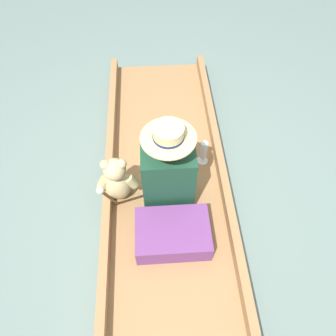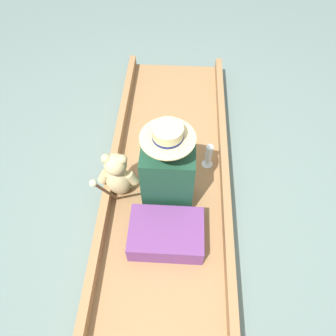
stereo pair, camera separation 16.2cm
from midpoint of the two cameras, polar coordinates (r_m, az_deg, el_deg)
ground_plane at (r=2.68m, az=1.47°, el=-7.04°), size 16.00×16.00×0.00m
punt_boat at (r=2.61m, az=1.51°, el=-6.27°), size 0.97×3.40×0.23m
seat_cushion at (r=2.35m, az=1.71°, el=-11.49°), size 0.52×0.36×0.17m
seated_person at (r=2.38m, az=2.01°, el=-0.02°), size 0.37×0.80×0.81m
teddy_bear at (r=2.46m, az=-6.88°, el=-1.37°), size 0.32×0.19×0.45m
wine_glass at (r=2.69m, az=8.81°, el=2.29°), size 0.09×0.09×0.23m
walking_cane at (r=2.14m, az=-8.87°, el=-4.00°), size 0.04×0.35×0.73m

